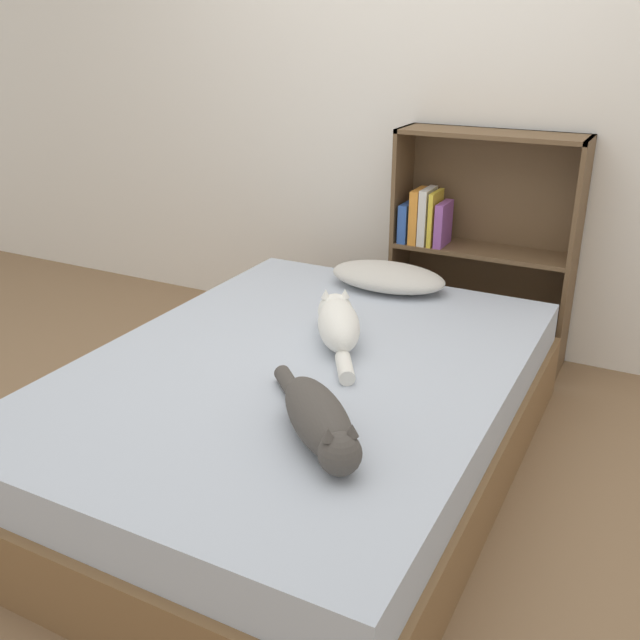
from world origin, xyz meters
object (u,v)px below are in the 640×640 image
at_px(cat_dark, 320,420).
at_px(bookshelf, 477,243).
at_px(cat_light, 338,323).
at_px(pillow, 388,277).
at_px(bed, 301,415).

distance_m(cat_dark, bookshelf, 1.69).
height_order(cat_dark, bookshelf, bookshelf).
distance_m(cat_light, bookshelf, 1.07).
height_order(pillow, cat_light, cat_light).
height_order(bed, bookshelf, bookshelf).
height_order(pillow, cat_dark, cat_dark).
relative_size(bed, cat_dark, 4.03).
relative_size(cat_light, cat_dark, 1.01).
xyz_separation_m(pillow, cat_light, (0.05, -0.61, 0.02)).
bearing_deg(bookshelf, cat_light, -101.78).
distance_m(cat_light, cat_dark, 0.69).
bearing_deg(pillow, bookshelf, 57.79).
bearing_deg(cat_light, cat_dark, 170.91).
bearing_deg(bed, bookshelf, 78.30).
distance_m(pillow, cat_dark, 1.30).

